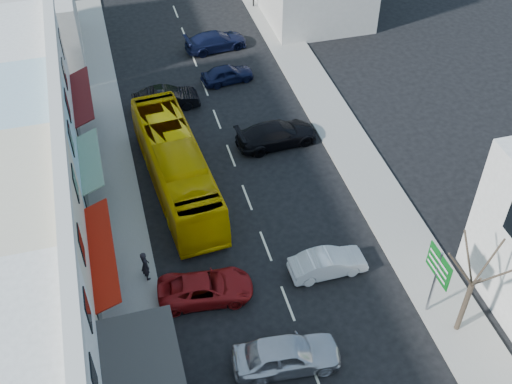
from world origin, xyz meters
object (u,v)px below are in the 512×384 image
at_px(bus, 176,168).
at_px(car_red, 205,287).
at_px(car_silver, 287,356).
at_px(street_tree, 472,285).
at_px(pedestrian_left, 145,266).
at_px(direction_sign, 434,284).
at_px(car_white, 328,263).

xyz_separation_m(bus, car_red, (-0.11, -8.40, -0.85)).
distance_m(car_silver, car_red, 5.51).
bearing_deg(street_tree, bus, 129.17).
bearing_deg(pedestrian_left, direction_sign, -129.99).
bearing_deg(pedestrian_left, car_silver, -157.59).
bearing_deg(pedestrian_left, car_white, -118.67).
height_order(bus, street_tree, street_tree).
xyz_separation_m(car_silver, direction_sign, (7.52, 1.06, 1.41)).
bearing_deg(car_white, direction_sign, -134.59).
bearing_deg(car_red, street_tree, -108.34).
bearing_deg(pedestrian_left, car_red, -141.74).
xyz_separation_m(car_silver, pedestrian_left, (-5.38, 6.70, 0.30)).
height_order(bus, car_silver, bus).
bearing_deg(street_tree, pedestrian_left, 153.05).
distance_m(car_red, street_tree, 12.53).
xyz_separation_m(car_white, direction_sign, (3.82, -3.66, 1.41)).
relative_size(car_red, direction_sign, 1.09).
distance_m(pedestrian_left, street_tree, 15.66).
distance_m(bus, street_tree, 17.53).
bearing_deg(street_tree, car_silver, 177.83).
bearing_deg(car_white, car_silver, 141.15).
distance_m(bus, direction_sign, 15.81).
bearing_deg(pedestrian_left, street_tree, -133.34).
height_order(car_silver, direction_sign, direction_sign).
xyz_separation_m(car_red, pedestrian_left, (-2.68, 1.90, 0.30)).
height_order(car_red, pedestrian_left, pedestrian_left).
bearing_deg(bus, car_red, -95.20).
relative_size(bus, pedestrian_left, 6.82).
bearing_deg(car_silver, street_tree, -86.60).
height_order(bus, car_red, bus).
distance_m(car_silver, pedestrian_left, 8.60).
relative_size(bus, street_tree, 1.71).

